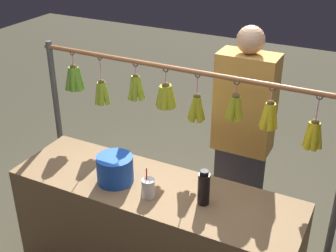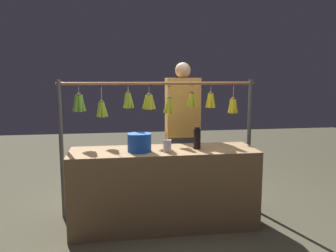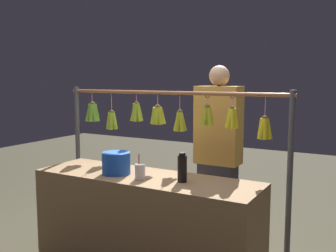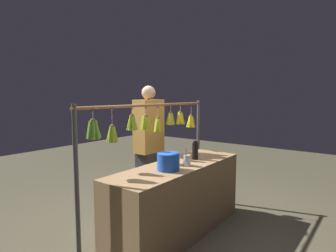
{
  "view_description": "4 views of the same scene",
  "coord_description": "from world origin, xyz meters",
  "views": [
    {
      "loc": [
        -1.15,
        2.06,
        2.44
      ],
      "look_at": [
        -0.1,
        0.0,
        1.25
      ],
      "focal_mm": 48.51,
      "sensor_mm": 36.0,
      "label": 1
    },
    {
      "loc": [
        0.47,
        3.38,
        1.54
      ],
      "look_at": [
        -0.04,
        0.0,
        1.04
      ],
      "focal_mm": 37.01,
      "sensor_mm": 36.0,
      "label": 2
    },
    {
      "loc": [
        -1.69,
        2.6,
        1.59
      ],
      "look_at": [
        -0.21,
        0.0,
        1.22
      ],
      "focal_mm": 42.24,
      "sensor_mm": 36.0,
      "label": 3
    },
    {
      "loc": [
        2.55,
        1.8,
        1.58
      ],
      "look_at": [
        0.18,
        0.0,
        1.25
      ],
      "focal_mm": 30.58,
      "sensor_mm": 36.0,
      "label": 4
    }
  ],
  "objects": [
    {
      "name": "ground_plane",
      "position": [
        0.0,
        0.0,
        0.0
      ],
      "size": [
        12.0,
        12.0,
        0.0
      ],
      "primitive_type": "plane",
      "color": "#454130"
    },
    {
      "name": "market_counter",
      "position": [
        0.0,
        0.0,
        0.4
      ],
      "size": [
        1.88,
        0.57,
        0.8
      ],
      "primitive_type": "cube",
      "color": "olive",
      "rests_on": "ground"
    },
    {
      "name": "display_rack",
      "position": [
        0.04,
        -0.38,
        1.13
      ],
      "size": [
        2.17,
        0.15,
        1.5
      ],
      "color": "#4C4C51",
      "rests_on": "ground"
    },
    {
      "name": "water_bottle",
      "position": [
        -0.34,
        0.01,
        0.91
      ],
      "size": [
        0.07,
        0.07,
        0.23
      ],
      "color": "black",
      "rests_on": "market_counter"
    },
    {
      "name": "blue_bucket",
      "position": [
        0.25,
        0.05,
        0.89
      ],
      "size": [
        0.23,
        0.23,
        0.18
      ],
      "primitive_type": "cylinder",
      "color": "blue",
      "rests_on": "market_counter"
    },
    {
      "name": "drink_cup",
      "position": [
        -0.02,
        0.1,
        0.86
      ],
      "size": [
        0.08,
        0.08,
        0.2
      ],
      "color": "silver",
      "rests_on": "market_counter"
    },
    {
      "name": "vendor_person",
      "position": [
        -0.33,
        -0.71,
        0.84
      ],
      "size": [
        0.4,
        0.22,
        1.7
      ],
      "color": "#2D2D38",
      "rests_on": "ground"
    }
  ]
}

